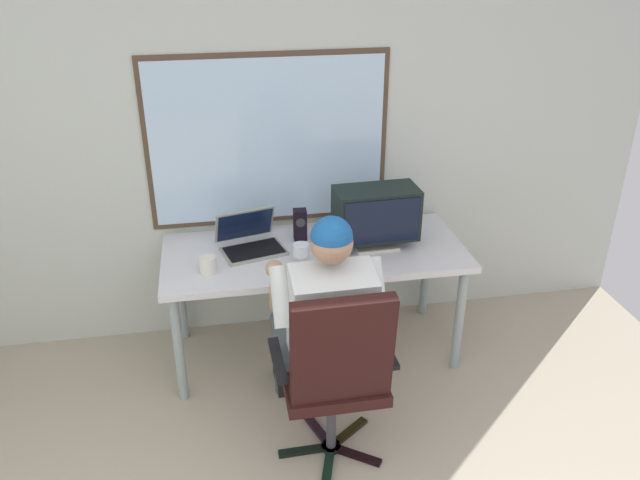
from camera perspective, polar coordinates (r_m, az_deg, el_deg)
wall_rear at (r=3.82m, az=-5.65°, el=9.91°), size 4.94×0.08×2.66m
desk at (r=3.72m, az=-0.49°, el=-1.84°), size 1.74×0.74×0.71m
office_chair at (r=2.97m, az=1.49°, el=-11.32°), size 0.57×0.53×1.03m
person_seated at (r=3.13m, az=0.44°, el=-7.12°), size 0.54×0.80×1.28m
crt_monitor at (r=3.66m, az=5.00°, el=2.32°), size 0.48×0.26×0.36m
laptop at (r=3.71m, az=-6.28°, el=0.11°), size 0.41×0.39×0.22m
wine_glass at (r=3.48m, az=-1.71°, el=-0.99°), size 0.09×0.09×0.13m
desk_speaker at (r=3.78m, az=-1.79°, el=1.40°), size 0.08×0.08×0.19m
coffee_mug at (r=3.48m, az=-9.94°, el=-2.21°), size 0.09×0.09×0.10m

